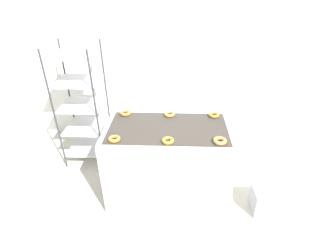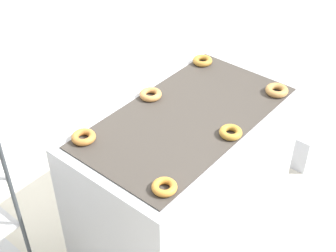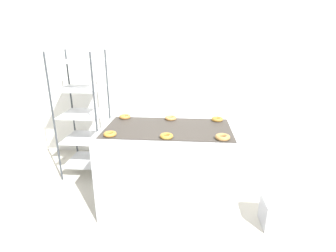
% 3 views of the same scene
% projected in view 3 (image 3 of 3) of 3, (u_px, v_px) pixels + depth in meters
% --- Properties ---
extents(ground_plane, '(14.00, 14.00, 0.00)m').
position_uv_depth(ground_plane, '(162.00, 245.00, 2.53)').
color(ground_plane, beige).
extents(wall_back, '(8.00, 0.05, 2.80)m').
position_uv_depth(wall_back, '(176.00, 71.00, 4.08)').
color(wall_back, white).
rests_on(wall_back, ground_plane).
extents(fryer_machine, '(1.47, 0.82, 0.97)m').
position_uv_depth(fryer_machine, '(168.00, 168.00, 3.00)').
color(fryer_machine, '#A8AAB2').
rests_on(fryer_machine, ground_plane).
extents(baking_rack_cart, '(0.59, 0.60, 1.74)m').
position_uv_depth(baking_rack_cart, '(83.00, 114.00, 3.66)').
color(baking_rack_cart, '#33383D').
rests_on(baking_rack_cart, ground_plane).
extents(glaze_bin, '(0.39, 0.30, 0.30)m').
position_uv_depth(glaze_bin, '(281.00, 213.00, 2.75)').
color(glaze_bin, '#A8AAB2').
rests_on(glaze_bin, ground_plane).
extents(donut_near_left, '(0.13, 0.13, 0.04)m').
position_uv_depth(donut_near_left, '(110.00, 134.00, 2.60)').
color(donut_near_left, '#BD7B2E').
rests_on(donut_near_left, fryer_machine).
extents(donut_near_center, '(0.13, 0.13, 0.04)m').
position_uv_depth(donut_near_center, '(166.00, 136.00, 2.55)').
color(donut_near_center, '#A6792C').
rests_on(donut_near_center, fryer_machine).
extents(donut_near_right, '(0.14, 0.14, 0.04)m').
position_uv_depth(donut_near_right, '(223.00, 137.00, 2.52)').
color(donut_near_right, '#A67740').
rests_on(donut_near_right, fryer_machine).
extents(donut_far_left, '(0.14, 0.14, 0.04)m').
position_uv_depth(donut_far_left, '(125.00, 117.00, 3.16)').
color(donut_far_left, '#B47232').
rests_on(donut_far_left, fryer_machine).
extents(donut_far_center, '(0.14, 0.14, 0.04)m').
position_uv_depth(donut_far_center, '(171.00, 118.00, 3.11)').
color(donut_far_center, '#BC8044').
rests_on(donut_far_center, fryer_machine).
extents(donut_far_right, '(0.14, 0.14, 0.04)m').
position_uv_depth(donut_far_right, '(217.00, 119.00, 3.07)').
color(donut_far_right, '#A5742C').
rests_on(donut_far_right, fryer_machine).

